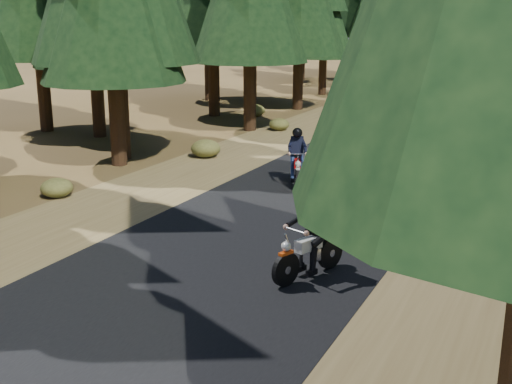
{
  "coord_description": "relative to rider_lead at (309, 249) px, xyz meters",
  "views": [
    {
      "loc": [
        5.74,
        -10.25,
        4.69
      ],
      "look_at": [
        0.0,
        1.5,
        1.1
      ],
      "focal_mm": 45.0,
      "sensor_mm": 36.0,
      "label": 1
    }
  ],
  "objects": [
    {
      "name": "shoulder_r",
      "position": [
        2.85,
        4.86,
        -0.56
      ],
      "size": [
        3.2,
        100.0,
        0.01
      ],
      "primitive_type": "cube",
      "color": "brown",
      "rests_on": "ground"
    },
    {
      "name": "rider_lead",
      "position": [
        0.0,
        0.0,
        0.0
      ],
      "size": [
        1.19,
        1.97,
        1.68
      ],
      "rotation": [
        0.0,
        0.0,
        2.79
      ],
      "color": "silver",
      "rests_on": "road"
    },
    {
      "name": "road",
      "position": [
        -1.75,
        4.86,
        -0.56
      ],
      "size": [
        6.0,
        100.0,
        0.01
      ],
      "primitive_type": "cube",
      "color": "black",
      "rests_on": "ground"
    },
    {
      "name": "ground",
      "position": [
        -1.75,
        -0.14,
        -0.57
      ],
      "size": [
        120.0,
        120.0,
        0.0
      ],
      "primitive_type": "plane",
      "color": "#49371A",
      "rests_on": "ground"
    },
    {
      "name": "understory_shrubs",
      "position": [
        -1.08,
        7.25,
        -0.29
      ],
      "size": [
        16.27,
        32.65,
        0.62
      ],
      "color": "#474C1E",
      "rests_on": "ground"
    },
    {
      "name": "shoulder_l",
      "position": [
        -6.35,
        4.86,
        -0.56
      ],
      "size": [
        3.2,
        100.0,
        0.01
      ],
      "primitive_type": "cube",
      "color": "brown",
      "rests_on": "ground"
    },
    {
      "name": "rider_follow",
      "position": [
        -2.82,
        6.24,
        -0.02
      ],
      "size": [
        1.25,
        1.87,
        1.61
      ],
      "rotation": [
        0.0,
        0.0,
        3.57
      ],
      "color": "#9F0A0A",
      "rests_on": "road"
    }
  ]
}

